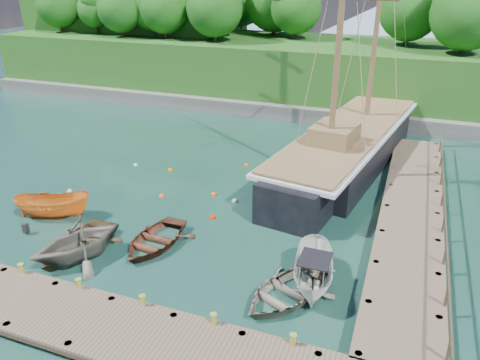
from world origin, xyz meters
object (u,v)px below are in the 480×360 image
(rowboat_0, at_px, (77,251))
(rowboat_3, at_px, (284,298))
(rowboat_1, at_px, (80,259))
(cabin_boat_white, at_px, (313,287))
(schooner, at_px, (348,150))
(motorboat_orange, at_px, (55,217))
(rowboat_2, at_px, (155,245))

(rowboat_0, relative_size, rowboat_3, 1.05)
(rowboat_3, bearing_deg, rowboat_1, -152.14)
(cabin_boat_white, xyz_separation_m, schooner, (-0.85, 14.49, 1.12))
(rowboat_0, relative_size, rowboat_1, 1.06)
(rowboat_3, xyz_separation_m, schooner, (0.10, 15.68, 1.12))
(motorboat_orange, distance_m, schooner, 19.34)
(rowboat_2, height_order, motorboat_orange, motorboat_orange)
(rowboat_2, distance_m, rowboat_3, 7.35)
(rowboat_2, distance_m, schooner, 15.79)
(rowboat_1, xyz_separation_m, cabin_boat_white, (10.83, 1.77, 0.00))
(cabin_boat_white, bearing_deg, rowboat_1, 179.27)
(rowboat_3, distance_m, motorboat_orange, 14.03)
(rowboat_3, bearing_deg, cabin_boat_white, 75.81)
(schooner, bearing_deg, rowboat_3, -81.04)
(motorboat_orange, bearing_deg, rowboat_2, -117.30)
(rowboat_2, relative_size, schooner, 0.16)
(motorboat_orange, height_order, schooner, schooner)
(schooner, bearing_deg, rowboat_0, -114.48)
(rowboat_0, xyz_separation_m, cabin_boat_white, (11.41, 1.27, 0.00))
(rowboat_1, distance_m, rowboat_2, 3.55)
(rowboat_3, height_order, schooner, schooner)
(rowboat_3, height_order, cabin_boat_white, cabin_boat_white)
(rowboat_3, xyz_separation_m, motorboat_orange, (-13.83, 2.33, 0.00))
(rowboat_0, bearing_deg, schooner, 57.51)
(rowboat_1, height_order, rowboat_2, rowboat_1)
(motorboat_orange, xyz_separation_m, schooner, (13.94, 13.36, 1.12))
(schooner, bearing_deg, rowboat_1, -112.20)
(rowboat_1, height_order, rowboat_3, rowboat_1)
(cabin_boat_white, bearing_deg, motorboat_orange, 165.60)
(rowboat_1, height_order, motorboat_orange, rowboat_1)
(rowboat_3, relative_size, schooner, 0.16)
(rowboat_0, distance_m, schooner, 19.01)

